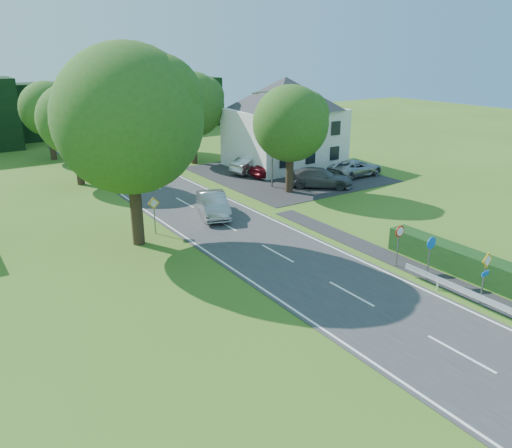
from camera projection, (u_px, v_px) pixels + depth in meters
road at (258, 243)px, 30.24m from camera, size 7.00×80.00×0.04m
parking_pad at (286, 174)px, 46.72m from camera, size 14.00×16.00×0.04m
line_edge_left at (211, 254)px, 28.53m from camera, size 0.12×80.00×0.01m
line_edge_right at (300, 232)px, 31.94m from camera, size 0.12×80.00×0.01m
line_centre at (258, 243)px, 30.23m from camera, size 0.12×80.00×0.01m
tree_main at (131, 148)px, 28.28m from camera, size 9.40×9.40×11.64m
tree_left_far at (75, 135)px, 41.84m from camera, size 7.00×7.00×8.58m
tree_right_far at (193, 118)px, 49.62m from camera, size 7.40×7.40×9.09m
tree_left_back at (49, 121)px, 51.58m from camera, size 6.60×6.60×8.07m
tree_right_back at (152, 118)px, 55.61m from camera, size 6.20×6.20×7.56m
tree_right_mid at (290, 140)px, 39.54m from camera, size 7.00×7.00×8.58m
treeline_right at (120, 106)px, 69.28m from camera, size 30.00×5.00×7.00m
house_white at (285, 121)px, 48.65m from camera, size 10.60×8.40×8.60m
streetlight at (271, 135)px, 40.82m from camera, size 2.03×0.18×8.00m
sign_priority_right at (486, 269)px, 22.50m from camera, size 0.78×0.09×2.59m
sign_roundabout at (430, 250)px, 24.89m from camera, size 0.64×0.08×2.37m
sign_speed_limit at (399, 236)px, 26.42m from camera, size 0.64×0.11×2.37m
sign_priority_left at (154, 208)px, 31.21m from camera, size 0.78×0.09×2.44m
moving_car at (213, 204)px, 34.86m from camera, size 3.30×5.28×1.64m
motorcycle at (156, 178)px, 43.12m from camera, size 1.44×2.07×1.03m
parked_car_red at (274, 168)px, 45.69m from camera, size 4.71×2.11×1.57m
parked_car_silver_a at (254, 164)px, 46.96m from camera, size 5.24×2.72×1.64m
parked_car_grey at (319, 178)px, 42.13m from camera, size 5.63×5.30×1.60m
parked_car_silver_b at (356, 168)px, 45.71m from camera, size 5.43×2.54×1.50m
parasol at (299, 165)px, 46.51m from camera, size 2.17×2.20×1.72m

